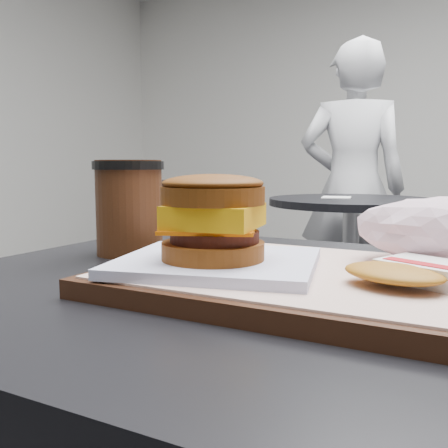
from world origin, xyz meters
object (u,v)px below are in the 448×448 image
breakfast_sandwich (215,229)px  patron (352,188)px  crumpled_wrapper (438,230)px  coffee_cup (129,204)px  hash_brown (417,273)px  serving_tray (310,280)px  neighbor_table (350,245)px

breakfast_sandwich → patron: patron is taller
crumpled_wrapper → coffee_cup: (-0.39, -0.01, 0.01)m
crumpled_wrapper → coffee_cup: bearing=-177.8°
breakfast_sandwich → patron: 2.31m
breakfast_sandwich → crumpled_wrapper: breakfast_sandwich is taller
crumpled_wrapper → breakfast_sandwich: bearing=-145.7°
hash_brown → coffee_cup: bearing=166.1°
serving_tray → patron: (-0.50, 2.23, -0.01)m
hash_brown → coffee_cup: 0.39m
serving_tray → breakfast_sandwich: 0.11m
breakfast_sandwich → hash_brown: size_ratio=1.69×
coffee_cup → patron: size_ratio=0.08×
serving_tray → breakfast_sandwich: size_ratio=1.69×
coffee_cup → breakfast_sandwich: bearing=-30.2°
serving_tray → hash_brown: (0.10, -0.02, 0.02)m
coffee_cup → patron: (-0.22, 2.16, -0.07)m
breakfast_sandwich → coffee_cup: (-0.20, 0.11, 0.01)m
crumpled_wrapper → neighbor_table: size_ratio=0.21×
crumpled_wrapper → serving_tray: bearing=-140.0°
breakfast_sandwich → crumpled_wrapper: 0.23m
breakfast_sandwich → coffee_cup: bearing=149.8°
breakfast_sandwich → hash_brown: breakfast_sandwich is taller
breakfast_sandwich → coffee_cup: size_ratio=1.76×
patron → hash_brown: bearing=90.8°
hash_brown → patron: 2.33m
breakfast_sandwich → patron: size_ratio=0.15×
serving_tray → hash_brown: bearing=-11.3°
crumpled_wrapper → patron: patron is taller
neighbor_table → patron: bearing=103.5°
crumpled_wrapper → neighbor_table: 1.66m
breakfast_sandwich → coffee_cup: 0.23m
serving_tray → patron: bearing=102.6°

